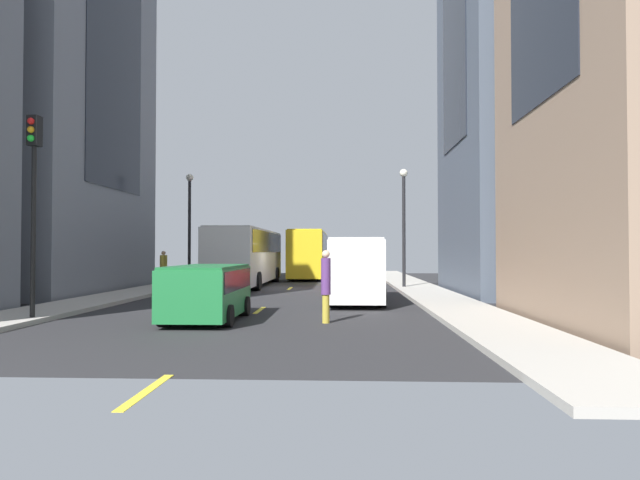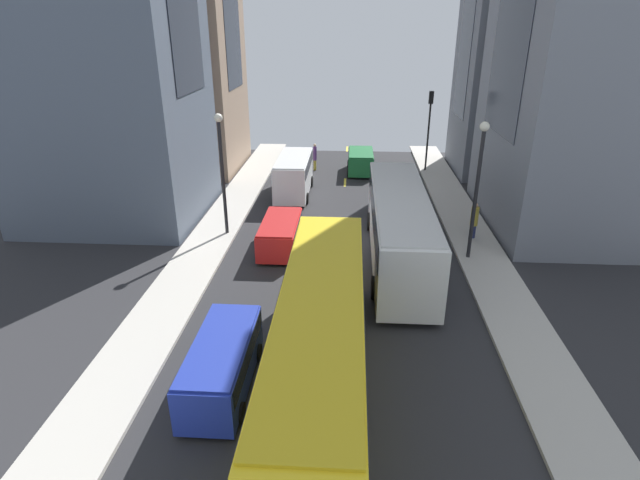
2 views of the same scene
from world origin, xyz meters
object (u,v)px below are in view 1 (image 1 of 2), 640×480
(delivery_van_white, at_px, (354,265))
(car_blue_2, at_px, (349,265))
(streetcar_yellow, at_px, (310,251))
(pedestrian_waiting_curb, at_px, (326,283))
(city_bus_white, at_px, (248,252))
(car_red_1, at_px, (345,271))
(car_green_0, at_px, (208,288))
(pedestrian_crossing_near, at_px, (163,268))
(traffic_light_near_corner, at_px, (34,177))

(delivery_van_white, distance_m, car_blue_2, 19.77)
(streetcar_yellow, relative_size, pedestrian_waiting_curb, 6.08)
(city_bus_white, distance_m, car_red_1, 6.07)
(car_red_1, bearing_deg, delivery_van_white, -88.06)
(streetcar_yellow, distance_m, car_green_0, 25.60)
(car_blue_2, bearing_deg, car_red_1, -91.96)
(car_blue_2, distance_m, pedestrian_crossing_near, 16.37)
(car_green_0, height_order, traffic_light_near_corner, traffic_light_near_corner)
(streetcar_yellow, xyz_separation_m, delivery_van_white, (3.06, -19.84, -0.61))
(city_bus_white, relative_size, car_blue_2, 2.63)
(city_bus_white, bearing_deg, car_blue_2, 57.56)
(car_green_0, xyz_separation_m, traffic_light_near_corner, (-5.05, -0.57, 3.30))
(pedestrian_crossing_near, bearing_deg, pedestrian_waiting_curb, -168.04)
(city_bus_white, height_order, traffic_light_near_corner, traffic_light_near_corner)
(streetcar_yellow, relative_size, car_red_1, 2.95)
(city_bus_white, bearing_deg, streetcar_yellow, 72.45)
(pedestrian_crossing_near, xyz_separation_m, pedestrian_waiting_curb, (9.43, -13.22, -0.01))
(pedestrian_crossing_near, bearing_deg, city_bus_white, -80.51)
(city_bus_white, distance_m, pedestrian_crossing_near, 5.07)
(streetcar_yellow, distance_m, pedestrian_crossing_near, 14.67)
(streetcar_yellow, relative_size, traffic_light_near_corner, 2.16)
(city_bus_white, relative_size, pedestrian_waiting_curb, 5.86)
(traffic_light_near_corner, bearing_deg, car_green_0, 6.38)
(city_bus_white, bearing_deg, car_red_1, -8.79)
(car_red_1, xyz_separation_m, traffic_light_near_corner, (-9.29, -15.24, 3.35))
(car_blue_2, relative_size, traffic_light_near_corner, 0.79)
(streetcar_yellow, distance_m, car_red_1, 11.26)
(streetcar_yellow, xyz_separation_m, pedestrian_waiting_curb, (2.09, -25.89, -0.97))
(delivery_van_white, bearing_deg, city_bus_white, 122.08)
(delivery_van_white, height_order, car_blue_2, delivery_van_white)
(streetcar_yellow, relative_size, car_green_0, 3.15)
(delivery_van_white, relative_size, car_red_1, 1.38)
(delivery_van_white, relative_size, traffic_light_near_corner, 1.01)
(delivery_van_white, distance_m, car_green_0, 7.30)
(traffic_light_near_corner, bearing_deg, car_blue_2, 69.64)
(delivery_van_white, distance_m, pedestrian_crossing_near, 12.64)
(city_bus_white, bearing_deg, pedestrian_waiting_curb, -71.83)
(delivery_van_white, xyz_separation_m, car_blue_2, (0.06, 19.76, -0.50))
(pedestrian_waiting_curb, bearing_deg, delivery_van_white, -106.91)
(delivery_van_white, height_order, traffic_light_near_corner, traffic_light_near_corner)
(car_green_0, height_order, pedestrian_crossing_near, pedestrian_crossing_near)
(streetcar_yellow, distance_m, car_blue_2, 3.32)
(car_green_0, distance_m, car_blue_2, 25.87)
(car_green_0, height_order, pedestrian_waiting_curb, pedestrian_waiting_curb)
(delivery_van_white, height_order, car_green_0, delivery_van_white)
(delivery_van_white, relative_size, pedestrian_waiting_curb, 2.85)
(city_bus_white, xyz_separation_m, delivery_van_white, (6.21, -9.90, -0.49))
(streetcar_yellow, height_order, car_red_1, streetcar_yellow)
(delivery_van_white, bearing_deg, streetcar_yellow, 98.78)
(car_green_0, relative_size, traffic_light_near_corner, 0.69)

